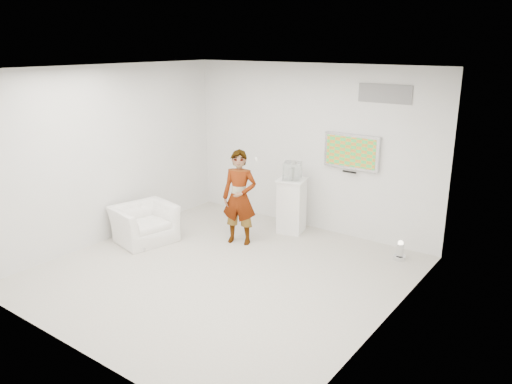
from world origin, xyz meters
TOP-DOWN VIEW (x-y plane):
  - room at (0.00, 0.00)m, footprint 5.01×5.01m
  - tv at (0.85, 2.45)m, footprint 1.00×0.08m
  - logo_decal at (1.35, 2.49)m, footprint 0.90×0.02m
  - person at (-0.53, 1.09)m, footprint 0.69×0.57m
  - armchair at (-1.92, 0.17)m, footprint 1.06×1.15m
  - pedestal at (-0.09, 2.06)m, footprint 0.58×0.58m
  - floor_uplight at (1.98, 2.03)m, footprint 0.24×0.24m
  - vitrine at (-0.09, 2.06)m, footprint 0.40×0.40m
  - console at (-0.09, 2.06)m, footprint 0.09×0.17m
  - wii_remote at (-0.34, 1.32)m, footprint 0.11×0.13m

SIDE VIEW (x-z plane):
  - floor_uplight at x=1.98m, z-range 0.00..0.31m
  - armchair at x=-1.92m, z-range 0.00..0.64m
  - pedestal at x=-0.09m, z-range 0.00..1.00m
  - person at x=-0.53m, z-range 0.00..1.63m
  - console at x=-0.09m, z-range 1.00..1.22m
  - vitrine at x=-0.09m, z-range 1.00..1.30m
  - wii_remote at x=-0.34m, z-range 1.45..1.48m
  - room at x=0.00m, z-range 0.00..3.00m
  - tv at x=0.85m, z-range 1.25..1.85m
  - logo_decal at x=1.35m, z-range 2.40..2.70m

